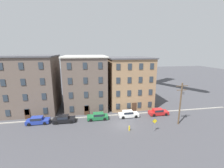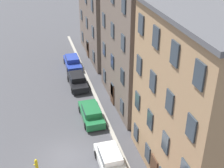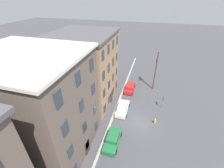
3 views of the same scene
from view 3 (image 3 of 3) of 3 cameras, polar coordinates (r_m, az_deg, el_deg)
name	(u,v)px [view 3 (image 3 of 3)]	position (r m, az deg, el deg)	size (l,w,h in m)	color
ground_plane	(139,123)	(25.51, 10.31, -14.56)	(200.00, 200.00, 0.00)	#424247
kerb_strip	(112,118)	(25.92, 0.19, -12.74)	(56.00, 0.36, 0.16)	#9E998E
apartment_midblock	(37,106)	(20.10, -26.57, -7.48)	(10.41, 12.29, 13.19)	#66564C
apartment_far	(85,69)	(27.56, -10.21, 5.70)	(11.13, 10.19, 12.79)	#9E7A56
car_green	(113,139)	(22.17, 0.28, -20.22)	(4.40, 1.92, 1.43)	#1E6638
car_white	(123,108)	(26.79, 4.02, -9.15)	(4.40, 1.92, 1.43)	silver
car_red	(130,87)	(32.42, 6.76, -1.27)	(4.40, 1.92, 1.43)	#B21E1E
caution_sign	(163,100)	(28.49, 18.81, -5.79)	(0.99, 0.08, 2.54)	slate
utility_pole	(156,69)	(32.07, 16.38, 5.47)	(2.40, 0.44, 8.50)	brown
fire_hydrant	(155,121)	(25.76, 16.05, -13.42)	(0.24, 0.34, 0.96)	yellow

